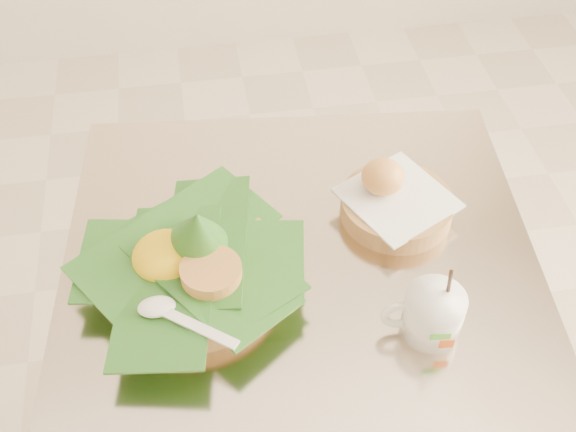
{
  "coord_description": "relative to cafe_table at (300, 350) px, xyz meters",
  "views": [
    {
      "loc": [
        0.04,
        -0.63,
        1.56
      ],
      "look_at": [
        0.15,
        0.07,
        0.82
      ],
      "focal_mm": 45.0,
      "sensor_mm": 36.0,
      "label": 1
    }
  ],
  "objects": [
    {
      "name": "cafe_table",
      "position": [
        0.0,
        0.0,
        0.0
      ],
      "size": [
        0.77,
        0.77,
        0.75
      ],
      "rotation": [
        0.0,
        0.0,
        -0.1
      ],
      "color": "gray",
      "rests_on": "floor"
    },
    {
      "name": "rice_basket",
      "position": [
        -0.16,
        -0.0,
        0.26
      ],
      "size": [
        0.31,
        0.32,
        0.16
      ],
      "rotation": [
        0.0,
        0.0,
        -0.34
      ],
      "color": "#A47B46",
      "rests_on": "cafe_table"
    },
    {
      "name": "bread_basket",
      "position": [
        0.16,
        0.08,
        0.25
      ],
      "size": [
        0.2,
        0.2,
        0.09
      ],
      "rotation": [
        0.0,
        0.0,
        -0.31
      ],
      "color": "#A47B46",
      "rests_on": "cafe_table"
    },
    {
      "name": "coffee_mug",
      "position": [
        0.15,
        -0.14,
        0.26
      ],
      "size": [
        0.11,
        0.08,
        0.14
      ],
      "rotation": [
        0.0,
        0.0,
        -0.1
      ],
      "color": "white",
      "rests_on": "cafe_table"
    }
  ]
}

